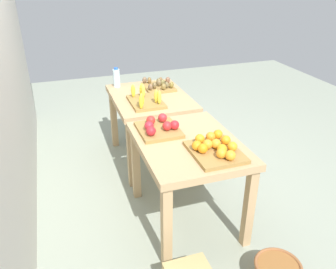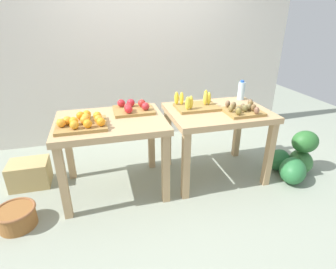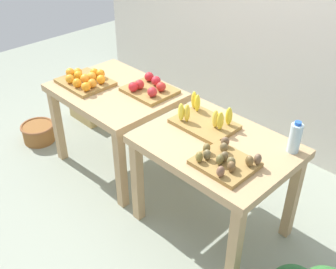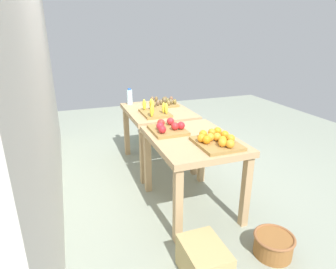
% 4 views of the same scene
% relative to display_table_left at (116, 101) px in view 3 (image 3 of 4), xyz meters
% --- Properties ---
extents(ground_plane, '(8.00, 8.00, 0.00)m').
position_rel_display_table_left_xyz_m(ground_plane, '(0.56, 0.00, -0.67)').
color(ground_plane, gray).
extents(display_table_left, '(1.04, 0.80, 0.78)m').
position_rel_display_table_left_xyz_m(display_table_left, '(0.00, 0.00, 0.00)').
color(display_table_left, tan).
rests_on(display_table_left, ground_plane).
extents(display_table_right, '(1.04, 0.80, 0.78)m').
position_rel_display_table_left_xyz_m(display_table_right, '(1.12, 0.00, 0.00)').
color(display_table_right, tan).
rests_on(display_table_right, ground_plane).
extents(orange_bin, '(0.44, 0.37, 0.11)m').
position_rel_display_table_left_xyz_m(orange_bin, '(-0.25, -0.12, 0.16)').
color(orange_bin, olive).
rests_on(orange_bin, display_table_left).
extents(apple_bin, '(0.40, 0.34, 0.11)m').
position_rel_display_table_left_xyz_m(apple_bin, '(0.25, 0.17, 0.16)').
color(apple_bin, olive).
rests_on(apple_bin, display_table_left).
extents(banana_crate, '(0.45, 0.32, 0.17)m').
position_rel_display_table_left_xyz_m(banana_crate, '(0.91, 0.11, 0.16)').
color(banana_crate, olive).
rests_on(banana_crate, display_table_right).
extents(kiwi_bin, '(0.36, 0.33, 0.10)m').
position_rel_display_table_left_xyz_m(kiwi_bin, '(1.32, -0.16, 0.15)').
color(kiwi_bin, olive).
rests_on(kiwi_bin, display_table_right).
extents(water_bottle, '(0.08, 0.08, 0.23)m').
position_rel_display_table_left_xyz_m(water_bottle, '(1.53, 0.28, 0.22)').
color(water_bottle, silver).
rests_on(water_bottle, display_table_right).
extents(wicker_basket, '(0.34, 0.34, 0.19)m').
position_rel_display_table_left_xyz_m(wicker_basket, '(-0.88, -0.35, -0.57)').
color(wicker_basket, '#915C2D').
rests_on(wicker_basket, ground_plane).
extents(cardboard_produce_box, '(0.40, 0.30, 0.28)m').
position_rel_display_table_left_xyz_m(cardboard_produce_box, '(-0.89, 0.30, -0.53)').
color(cardboard_produce_box, tan).
rests_on(cardboard_produce_box, ground_plane).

